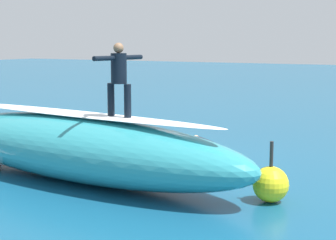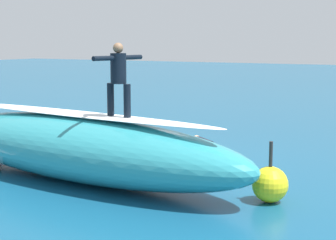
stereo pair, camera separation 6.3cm
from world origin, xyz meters
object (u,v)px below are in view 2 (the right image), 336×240
(surfboard_riding, at_px, (119,118))
(surfer_paddling, at_px, (206,145))
(surfer_riding, at_px, (118,74))
(buoy_marker, at_px, (270,184))
(surfboard_paddling, at_px, (204,150))

(surfboard_riding, relative_size, surfer_paddling, 1.27)
(surfboard_riding, bearing_deg, surfer_riding, 7.61)
(surfboard_riding, height_order, buoy_marker, surfboard_riding)
(surfer_riding, height_order, buoy_marker, surfer_riding)
(surfboard_paddling, height_order, surfer_paddling, surfer_paddling)
(surfboard_riding, distance_m, surfer_riding, 0.94)
(surfboard_riding, bearing_deg, surfboard_paddling, -81.29)
(surfer_riding, relative_size, buoy_marker, 1.28)
(surfer_paddling, bearing_deg, surfboard_riding, 128.18)
(surfer_riding, bearing_deg, buoy_marker, -162.81)
(surfer_riding, xyz_separation_m, surfer_paddling, (-0.02, -4.34, -2.25))
(surfer_paddling, distance_m, buoy_marker, 4.95)
(surfboard_riding, xyz_separation_m, surfer_paddling, (-0.02, -4.34, -1.31))
(surfboard_paddling, distance_m, buoy_marker, 5.09)
(surfer_riding, bearing_deg, surfboard_riding, -172.39)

